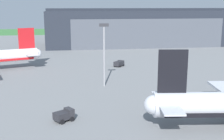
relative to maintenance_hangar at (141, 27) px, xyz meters
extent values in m
plane|color=slate|center=(-18.46, -102.46, -9.15)|extent=(440.00, 440.00, 0.00)
cube|color=#3C783C|center=(-18.46, 87.09, -9.11)|extent=(440.00, 56.00, 0.08)
cube|color=#232833|center=(0.00, 0.09, -0.14)|extent=(99.26, 33.88, 18.03)
cube|color=#4C515B|center=(0.00, -17.00, -1.94)|extent=(75.44, 0.30, 14.42)
cube|color=#232833|center=(0.00, 0.09, 9.47)|extent=(99.26, 8.13, 1.20)
sphere|color=silver|center=(-49.88, -53.07, -4.61)|extent=(3.16, 3.16, 3.16)
cube|color=red|center=(-52.96, -54.14, 0.86)|extent=(5.14, 2.12, 6.88)
cube|color=silver|center=(-53.18, -51.01, -4.20)|extent=(5.32, 6.56, 0.28)
cube|color=silver|center=(-51.20, -56.74, -4.20)|extent=(5.32, 6.56, 0.28)
sphere|color=silver|center=(-24.86, -110.43, -4.93)|extent=(3.41, 3.41, 3.41)
cube|color=black|center=(-21.85, -110.80, 0.96)|extent=(4.94, 1.00, 7.42)
cube|color=silver|center=(-23.00, -113.94, -4.50)|extent=(4.13, 6.48, 0.28)
cube|color=silver|center=(-22.21, -107.47, -4.50)|extent=(4.13, 6.48, 0.28)
cube|color=#2D2D33|center=(-20.82, -56.22, -8.01)|extent=(2.31, 2.22, 1.56)
cube|color=#28282D|center=(-22.12, -57.70, -8.07)|extent=(3.45, 3.52, 1.46)
cylinder|color=black|center=(-20.12, -57.15, -8.80)|extent=(0.67, 0.71, 0.72)
cylinder|color=black|center=(-21.84, -55.65, -8.80)|extent=(0.67, 0.71, 0.72)
cylinder|color=black|center=(-21.67, -58.93, -8.80)|extent=(0.67, 0.71, 0.72)
cylinder|color=black|center=(-23.39, -57.42, -8.80)|extent=(0.67, 0.71, 0.72)
cube|color=#2D2D33|center=(-39.32, -104.34, -7.83)|extent=(2.08, 2.37, 1.75)
cube|color=#28282D|center=(-40.81, -105.30, -8.02)|extent=(3.17, 3.08, 1.37)
cylinder|color=black|center=(-38.83, -105.38, -8.71)|extent=(0.89, 0.70, 0.89)
cylinder|color=black|center=(-40.07, -103.46, -8.71)|extent=(0.89, 0.70, 0.89)
cylinder|color=black|center=(-40.61, -106.53, -8.71)|extent=(0.89, 0.70, 0.89)
cylinder|color=black|center=(-41.85, -104.62, -8.71)|extent=(0.89, 0.70, 0.89)
cylinder|color=#99999E|center=(-29.96, -82.12, -1.33)|extent=(0.44, 0.44, 15.66)
cube|color=#333338|center=(-29.96, -82.12, 6.90)|extent=(2.40, 0.50, 0.80)
camera|label=1|loc=(-39.16, -157.60, 11.96)|focal=47.75mm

